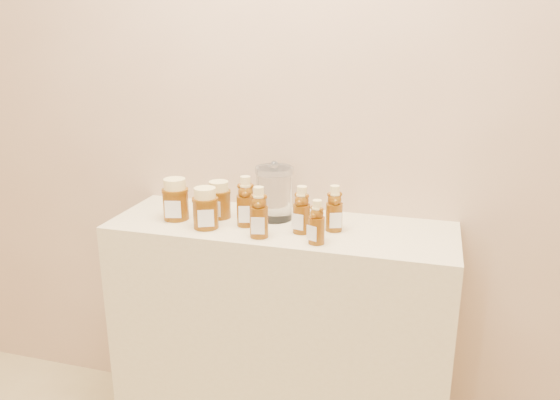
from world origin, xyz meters
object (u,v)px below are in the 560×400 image
(bear_bottle_front_left, at_px, (259,209))
(honey_jar_left, at_px, (175,199))
(display_table, at_px, (281,339))
(glass_canister, at_px, (274,191))
(bear_bottle_back_left, at_px, (246,198))

(bear_bottle_front_left, relative_size, honey_jar_left, 1.29)
(bear_bottle_front_left, bearing_deg, display_table, 63.00)
(display_table, relative_size, glass_canister, 5.83)
(bear_bottle_back_left, bearing_deg, display_table, 2.70)
(glass_canister, bearing_deg, bear_bottle_front_left, -89.18)
(honey_jar_left, bearing_deg, bear_bottle_back_left, -12.58)
(bear_bottle_back_left, xyz_separation_m, glass_canister, (0.07, 0.10, 0.00))
(bear_bottle_back_left, bearing_deg, bear_bottle_front_left, -64.97)
(display_table, xyz_separation_m, honey_jar_left, (-0.38, -0.04, 0.52))
(bear_bottle_front_left, bearing_deg, honey_jar_left, 154.77)
(glass_canister, bearing_deg, honey_jar_left, -163.53)
(bear_bottle_back_left, distance_m, honey_jar_left, 0.26)
(bear_bottle_front_left, xyz_separation_m, glass_canister, (-0.00, 0.19, 0.01))
(display_table, relative_size, bear_bottle_back_left, 6.06)
(bear_bottle_back_left, distance_m, glass_canister, 0.12)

